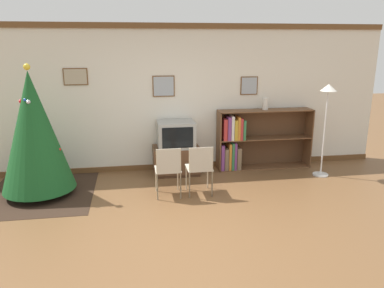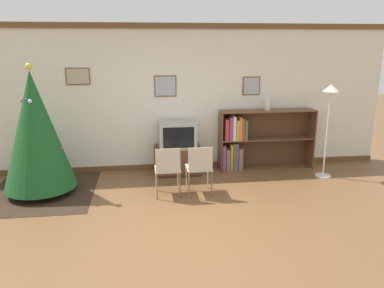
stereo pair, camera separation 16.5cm
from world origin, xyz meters
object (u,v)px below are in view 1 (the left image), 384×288
(bookshelf, at_px, (247,141))
(tv_console, at_px, (176,160))
(television, at_px, (176,134))
(folding_chair_right, at_px, (200,167))
(folding_chair_left, at_px, (168,169))
(vase, at_px, (265,104))
(standing_lamp, at_px, (327,106))
(christmas_tree, at_px, (34,132))

(bookshelf, bearing_deg, tv_console, -175.82)
(television, xyz_separation_m, folding_chair_right, (0.25, -1.08, -0.28))
(folding_chair_left, distance_m, vase, 2.43)
(tv_console, bearing_deg, standing_lamp, -11.22)
(christmas_tree, relative_size, folding_chair_right, 2.51)
(television, distance_m, bookshelf, 1.41)
(christmas_tree, height_order, folding_chair_right, christmas_tree)
(tv_console, height_order, vase, vase)
(christmas_tree, bearing_deg, tv_console, 15.95)
(christmas_tree, bearing_deg, standing_lamp, 1.54)
(tv_console, relative_size, television, 1.27)
(tv_console, xyz_separation_m, television, (0.00, -0.00, 0.49))
(television, height_order, vase, vase)
(tv_console, xyz_separation_m, standing_lamp, (2.61, -0.52, 1.02))
(christmas_tree, xyz_separation_m, folding_chair_left, (2.02, -0.43, -0.56))
(christmas_tree, height_order, standing_lamp, christmas_tree)
(television, bearing_deg, folding_chair_left, -103.09)
(christmas_tree, distance_m, standing_lamp, 4.90)
(christmas_tree, xyz_separation_m, bookshelf, (3.66, 0.75, -0.48))
(tv_console, bearing_deg, christmas_tree, -164.05)
(tv_console, xyz_separation_m, bookshelf, (1.39, 0.10, 0.29))
(folding_chair_left, height_order, bookshelf, bookshelf)
(vase, bearing_deg, christmas_tree, -169.05)
(vase, bearing_deg, standing_lamp, -35.60)
(christmas_tree, bearing_deg, vase, 10.95)
(television, relative_size, vase, 2.97)
(folding_chair_left, height_order, vase, vase)
(vase, xyz_separation_m, standing_lamp, (0.90, -0.64, 0.03))
(vase, relative_size, standing_lamp, 0.13)
(television, xyz_separation_m, standing_lamp, (2.61, -0.52, 0.53))
(christmas_tree, xyz_separation_m, tv_console, (2.27, 0.65, -0.78))
(folding_chair_left, bearing_deg, bookshelf, 35.79)
(christmas_tree, height_order, vase, christmas_tree)
(folding_chair_right, bearing_deg, vase, 39.34)
(folding_chair_left, relative_size, vase, 3.65)
(standing_lamp, bearing_deg, folding_chair_right, -166.63)
(television, height_order, folding_chair_right, television)
(folding_chair_left, bearing_deg, tv_console, 76.94)
(folding_chair_left, xyz_separation_m, folding_chair_right, (0.50, 0.00, 0.00))
(television, distance_m, folding_chair_left, 1.14)
(tv_console, distance_m, standing_lamp, 2.85)
(television, bearing_deg, vase, 4.16)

